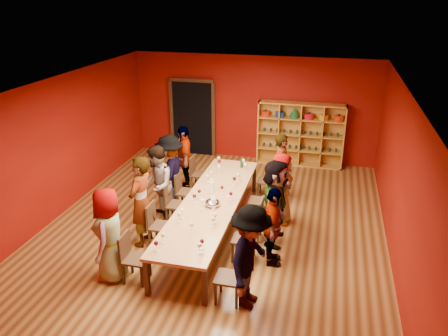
{
  "coord_description": "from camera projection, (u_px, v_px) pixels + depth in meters",
  "views": [
    {
      "loc": [
        2.16,
        -7.56,
        4.71
      ],
      "look_at": [
        0.07,
        0.78,
        1.15
      ],
      "focal_mm": 35.0,
      "sensor_mm": 36.0,
      "label": 1
    }
  ],
  "objects": [
    {
      "name": "wine_glass_0",
      "position": [
        199.0,
        245.0,
        6.97
      ],
      "size": [
        0.08,
        0.08,
        0.2
      ],
      "color": "white",
      "rests_on": "tasting_table"
    },
    {
      "name": "doorway",
      "position": [
        193.0,
        118.0,
        13.01
      ],
      "size": [
        1.4,
        0.17,
        2.3
      ],
      "color": "black",
      "rests_on": "ground"
    },
    {
      "name": "chair_person_right_0",
      "position": [
        233.0,
        275.0,
        6.91
      ],
      "size": [
        0.42,
        0.42,
        0.89
      ],
      "color": "black",
      "rests_on": "ground"
    },
    {
      "name": "wine_glass_14",
      "position": [
        219.0,
        167.0,
        10.01
      ],
      "size": [
        0.08,
        0.08,
        0.2
      ],
      "color": "white",
      "rests_on": "tasting_table"
    },
    {
      "name": "spittoon_bowl",
      "position": [
        212.0,
        203.0,
        8.52
      ],
      "size": [
        0.3,
        0.3,
        0.16
      ],
      "primitive_type": "ellipsoid",
      "color": "#B8BABF",
      "rests_on": "tasting_table"
    },
    {
      "name": "chair_person_left_1",
      "position": [
        157.0,
        223.0,
        8.45
      ],
      "size": [
        0.42,
        0.42,
        0.89
      ],
      "color": "black",
      "rests_on": "ground"
    },
    {
      "name": "wine_glass_15",
      "position": [
        156.0,
        244.0,
        7.04
      ],
      "size": [
        0.08,
        0.08,
        0.19
      ],
      "color": "white",
      "rests_on": "tasting_table"
    },
    {
      "name": "person_left_0",
      "position": [
        109.0,
        235.0,
        7.38
      ],
      "size": [
        0.58,
        0.89,
        1.69
      ],
      "primitive_type": "imported",
      "rotation": [
        0.0,
        0.0,
        -1.4
      ],
      "color": "#CB888B",
      "rests_on": "ground"
    },
    {
      "name": "wine_glass_11",
      "position": [
        194.0,
        196.0,
        8.63
      ],
      "size": [
        0.08,
        0.08,
        0.19
      ],
      "color": "white",
      "rests_on": "tasting_table"
    },
    {
      "name": "person_right_2",
      "position": [
        275.0,
        202.0,
        8.43
      ],
      "size": [
        0.49,
        1.62,
        1.74
      ],
      "primitive_type": "imported",
      "rotation": [
        0.0,
        0.0,
        1.59
      ],
      "color": "#151E3B",
      "rests_on": "ground"
    },
    {
      "name": "tasting_table",
      "position": [
        211.0,
        203.0,
        8.79
      ],
      "size": [
        1.1,
        4.5,
        0.75
      ],
      "color": "#A17343",
      "rests_on": "ground"
    },
    {
      "name": "wine_glass_10",
      "position": [
        191.0,
        225.0,
        7.57
      ],
      "size": [
        0.08,
        0.08,
        0.2
      ],
      "color": "white",
      "rests_on": "tasting_table"
    },
    {
      "name": "carafe_b",
      "position": [
        214.0,
        203.0,
        8.42
      ],
      "size": [
        0.12,
        0.12,
        0.25
      ],
      "color": "white",
      "rests_on": "tasting_table"
    },
    {
      "name": "chair_person_left_0",
      "position": [
        131.0,
        255.0,
        7.43
      ],
      "size": [
        0.42,
        0.42,
        0.89
      ],
      "color": "black",
      "rests_on": "ground"
    },
    {
      "name": "wine_glass_18",
      "position": [
        234.0,
        179.0,
        9.4
      ],
      "size": [
        0.08,
        0.08,
        0.2
      ],
      "color": "white",
      "rests_on": "tasting_table"
    },
    {
      "name": "wine_glass_4",
      "position": [
        215.0,
        216.0,
        7.88
      ],
      "size": [
        0.08,
        0.08,
        0.2
      ],
      "color": "white",
      "rests_on": "tasting_table"
    },
    {
      "name": "chair_person_left_2",
      "position": [
        173.0,
        202.0,
        9.27
      ],
      "size": [
        0.42,
        0.42,
        0.89
      ],
      "color": "black",
      "rests_on": "ground"
    },
    {
      "name": "chair_person_right_1",
      "position": [
        248.0,
        237.0,
        7.98
      ],
      "size": [
        0.42,
        0.42,
        0.89
      ],
      "color": "black",
      "rests_on": "ground"
    },
    {
      "name": "room_shell",
      "position": [
        211.0,
        166.0,
        8.49
      ],
      "size": [
        7.1,
        9.1,
        3.04
      ],
      "color": "brown",
      "rests_on": "ground"
    },
    {
      "name": "shelving_unit",
      "position": [
        300.0,
        131.0,
        12.24
      ],
      "size": [
        2.4,
        0.4,
        1.8
      ],
      "color": "#B97F29",
      "rests_on": "ground"
    },
    {
      "name": "wine_glass_17",
      "position": [
        222.0,
        188.0,
        9.02
      ],
      "size": [
        0.07,
        0.07,
        0.18
      ],
      "color": "white",
      "rests_on": "tasting_table"
    },
    {
      "name": "person_left_2",
      "position": [
        157.0,
        185.0,
        9.21
      ],
      "size": [
        0.71,
        0.93,
        1.71
      ],
      "primitive_type": "imported",
      "rotation": [
        0.0,
        0.0,
        -1.22
      ],
      "color": "beige",
      "rests_on": "ground"
    },
    {
      "name": "wine_glass_12",
      "position": [
        219.0,
        161.0,
        10.37
      ],
      "size": [
        0.08,
        0.08,
        0.2
      ],
      "color": "white",
      "rests_on": "tasting_table"
    },
    {
      "name": "wine_glass_2",
      "position": [
        199.0,
        191.0,
        8.86
      ],
      "size": [
        0.07,
        0.07,
        0.18
      ],
      "color": "white",
      "rests_on": "tasting_table"
    },
    {
      "name": "chair_person_right_4",
      "position": [
        270.0,
        179.0,
        10.4
      ],
      "size": [
        0.42,
        0.42,
        0.89
      ],
      "color": "black",
      "rests_on": "ground"
    },
    {
      "name": "wine_glass_22",
      "position": [
        163.0,
        235.0,
        7.27
      ],
      "size": [
        0.08,
        0.08,
        0.19
      ],
      "color": "white",
      "rests_on": "tasting_table"
    },
    {
      "name": "carafe_a",
      "position": [
        211.0,
        187.0,
        9.08
      ],
      "size": [
        0.12,
        0.12,
        0.29
      ],
      "color": "white",
      "rests_on": "tasting_table"
    },
    {
      "name": "wine_glass_23",
      "position": [
        238.0,
        176.0,
        9.56
      ],
      "size": [
        0.08,
        0.08,
        0.21
      ],
      "color": "white",
      "rests_on": "tasting_table"
    },
    {
      "name": "wine_glass_6",
      "position": [
        202.0,
        242.0,
        7.11
      ],
      "size": [
        0.07,
        0.07,
        0.18
      ],
      "color": "white",
      "rests_on": "tasting_table"
    },
    {
      "name": "person_right_1",
      "position": [
        272.0,
        227.0,
        7.78
      ],
      "size": [
        0.53,
        0.93,
        1.51
      ],
      "primitive_type": "imported",
      "rotation": [
        0.0,
        0.0,
        1.72
      ],
      "color": "#4C4C51",
      "rests_on": "ground"
    },
    {
      "name": "person_right_0",
      "position": [
        251.0,
        258.0,
        6.71
      ],
      "size": [
        0.63,
        1.18,
        1.74
      ],
      "primitive_type": "imported",
      "rotation": [
        0.0,
        0.0,
        1.42
      ],
      "color": "white",
      "rests_on": "ground"
    },
    {
      "name": "wine_glass_5",
      "position": [
        182.0,
        211.0,
        8.07
      ],
      "size": [
        0.08,
        0.08,
        0.19
      ],
      "color": "white",
      "rests_on": "tasting_table"
    },
    {
      "name": "wine_glass_7",
      "position": [
        243.0,
        161.0,
        10.34
      ],
      "size": [
        0.09,
        0.09,
        0.21
      ],
      "color": "white",
      "rests_on": "tasting_table"
    },
    {
      "name": "chair_person_left_3",
      "position": [
        183.0,
        189.0,
        9.85
      ],
      "size": [
        0.42,
        0.42,
        0.89
      ],
      "color": "black",
      "rests_on": "ground"
    },
    {
      "name": "wine_glass_1",
      "position": [
        207.0,
        177.0,
        9.55
      ],
      "size": [
        0.07,
        0.07,
        0.18
      ],
      "color": "white",
      "rests_on": "tasting_table"
    },
    {
      "name": "chair_person_right_2",
      "position": [
        255.0,
        217.0,
        8.66
      ],
      "size": [
        0.42,
        0.42,
        0.89
      ],
      "color": "black",
      "rests_on": "ground"
    },
    {
      "name": "wine_glass_16",
      "position": [
        203.0,
        201.0,
        8.39
      ],
      "size": [
        0.09,
        0.09,
        0.22
      ],
      "color": "white",
      "rests_on": "tasting_table"
    },
    {
      "name": "wine_glass_21",
      "position": [
        228.0,
        198.0,
        8.6
      ],
      "size": [
        0.07,
        0.07,
        0.18
      ],
      "color": "white",
      "rests_on": "tasting_table"
    },
    {
      "name": "wine_bottle",
      "position": [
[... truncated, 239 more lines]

